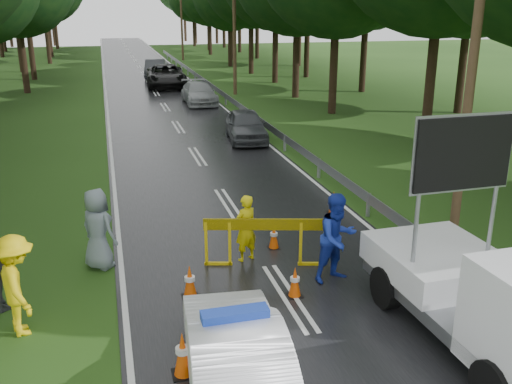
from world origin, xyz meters
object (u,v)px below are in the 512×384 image
object	(u,v)px
work_truck	(494,296)
civilian	(337,238)
barrier	(265,231)
officer	(246,228)
queue_car_third	(166,76)
queue_car_fourth	(155,69)
queue_car_second	(199,93)
police_sedan	(235,358)
queue_car_first	(246,125)

from	to	relation	value
work_truck	civilian	xyz separation A→B (m)	(-1.54, 3.24, -0.07)
barrier	civilian	size ratio (longest dim) A/B	1.37
work_truck	officer	world-z (taller)	work_truck
queue_car_third	barrier	bearing A→B (deg)	-88.88
officer	queue_car_third	bearing A→B (deg)	-116.34
work_truck	queue_car_fourth	world-z (taller)	work_truck
barrier	queue_car_third	distance (m)	31.22
queue_car_second	police_sedan	bearing A→B (deg)	-97.95
queue_car_third	queue_car_fourth	distance (m)	6.01
queue_car_fourth	police_sedan	bearing A→B (deg)	-85.59
police_sedan	work_truck	size ratio (longest dim) A/B	0.84
barrier	queue_car_fourth	world-z (taller)	queue_car_fourth
work_truck	officer	distance (m)	5.74
civilian	queue_car_first	bearing A→B (deg)	68.18
police_sedan	civilian	world-z (taller)	civilian
civilian	queue_car_third	size ratio (longest dim) A/B	0.34
civilian	queue_car_second	xyz separation A→B (m)	(0.94, 24.33, -0.35)
queue_car_third	queue_car_second	bearing A→B (deg)	-78.57
queue_car_first	civilian	bearing A→B (deg)	-89.26
queue_car_first	queue_car_second	xyz separation A→B (m)	(-0.40, 10.50, -0.03)
queue_car_third	queue_car_fourth	world-z (taller)	queue_car_third
civilian	queue_car_fourth	world-z (taller)	civilian
police_sedan	queue_car_fourth	distance (m)	41.67
barrier	police_sedan	bearing A→B (deg)	-96.09
queue_car_fourth	work_truck	bearing A→B (deg)	-79.29
queue_car_first	queue_car_fourth	xyz separation A→B (m)	(-1.80, 24.46, 0.05)
queue_car_fourth	barrier	bearing A→B (deg)	-83.39
police_sedan	officer	size ratio (longest dim) A/B	2.58
police_sedan	barrier	size ratio (longest dim) A/B	1.53
officer	queue_car_first	distance (m)	12.70
civilian	queue_car_second	size ratio (longest dim) A/B	0.45
police_sedan	queue_car_fourth	size ratio (longest dim) A/B	0.94
barrier	queue_car_second	bearing A→B (deg)	99.56
barrier	queue_car_first	bearing A→B (deg)	93.31
civilian	queue_car_fourth	distance (m)	38.29
barrier	officer	distance (m)	0.56
civilian	queue_car_second	distance (m)	24.35
officer	queue_car_second	world-z (taller)	officer
civilian	barrier	bearing A→B (deg)	124.41
police_sedan	barrier	bearing A→B (deg)	-106.18
civilian	officer	bearing A→B (deg)	122.16
police_sedan	queue_car_second	distance (m)	27.92
queue_car_second	officer	bearing A→B (deg)	-96.35
barrier	queue_car_second	size ratio (longest dim) A/B	0.61
civilian	queue_car_second	world-z (taller)	civilian
queue_car_third	civilian	bearing A→B (deg)	-86.46
police_sedan	work_truck	xyz separation A→B (m)	(4.57, 0.06, 0.39)
queue_car_second	queue_car_fourth	distance (m)	14.03
barrier	queue_car_first	xyz separation A→B (m)	(2.67, 12.74, -0.20)
police_sedan	officer	xyz separation A→B (m)	(1.34, 4.80, 0.14)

